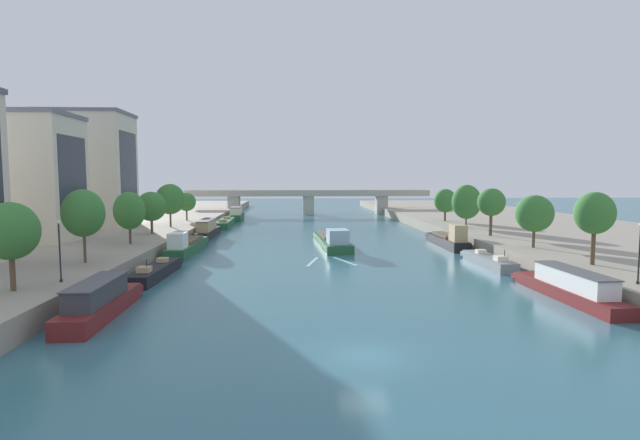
{
  "coord_description": "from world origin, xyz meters",
  "views": [
    {
      "loc": [
        -3.62,
        -24.22,
        9.2
      ],
      "look_at": [
        0.0,
        43.36,
        3.37
      ],
      "focal_mm": 27.18,
      "sensor_mm": 36.0,
      "label": 1
    }
  ],
  "objects_px": {
    "moored_boat_left_downstream": "(187,246)",
    "moored_boat_right_midway": "(488,260)",
    "tree_right_distant": "(491,202)",
    "bridge_far": "(308,199)",
    "tree_left_nearest": "(10,231)",
    "moored_boat_left_midway": "(237,214)",
    "moored_boat_left_lone": "(156,271)",
    "lamppost_left_bank": "(60,248)",
    "tree_right_nearest": "(467,202)",
    "tree_left_past_mid": "(151,206)",
    "moored_boat_left_near": "(100,301)",
    "moored_boat_right_second": "(448,240)",
    "tree_right_second": "(534,214)",
    "tree_left_third": "(83,213)",
    "tree_right_past_mid": "(445,201)",
    "moored_boat_left_gap_after": "(225,223)",
    "tree_left_second": "(170,199)",
    "tree_right_third": "(595,213)",
    "moored_boat_right_far": "(569,287)",
    "tree_left_distant": "(129,211)",
    "tree_left_far": "(186,202)",
    "moored_boat_left_upstream": "(207,230)",
    "lamppost_right_bank": "(640,251)"
  },
  "relations": [
    {
      "from": "moored_boat_left_downstream",
      "to": "moored_boat_right_midway",
      "type": "relative_size",
      "value": 1.37
    },
    {
      "from": "tree_right_distant",
      "to": "bridge_far",
      "type": "relative_size",
      "value": 0.1
    },
    {
      "from": "tree_left_nearest",
      "to": "bridge_far",
      "type": "relative_size",
      "value": 0.1
    },
    {
      "from": "moored_boat_left_midway",
      "to": "moored_boat_left_lone",
      "type": "bearing_deg",
      "value": -90.06
    },
    {
      "from": "moored_boat_left_downstream",
      "to": "lamppost_left_bank",
      "type": "xyz_separation_m",
      "value": [
        -3.79,
        -23.96,
        3.22
      ]
    },
    {
      "from": "moored_boat_left_lone",
      "to": "tree_right_nearest",
      "type": "xyz_separation_m",
      "value": [
        39.22,
        27.31,
        5.03
      ]
    },
    {
      "from": "moored_boat_right_midway",
      "to": "tree_left_nearest",
      "type": "distance_m",
      "value": 43.0
    },
    {
      "from": "lamppost_left_bank",
      "to": "tree_left_past_mid",
      "type": "bearing_deg",
      "value": 94.43
    },
    {
      "from": "moored_boat_left_near",
      "to": "tree_right_nearest",
      "type": "height_order",
      "value": "tree_right_nearest"
    },
    {
      "from": "tree_left_past_mid",
      "to": "moored_boat_right_second",
      "type": "bearing_deg",
      "value": -4.46
    },
    {
      "from": "moored_boat_left_lone",
      "to": "tree_left_nearest",
      "type": "height_order",
      "value": "tree_left_nearest"
    },
    {
      "from": "tree_right_second",
      "to": "tree_left_third",
      "type": "bearing_deg",
      "value": -170.98
    },
    {
      "from": "tree_right_past_mid",
      "to": "moored_boat_left_gap_after",
      "type": "bearing_deg",
      "value": 166.79
    },
    {
      "from": "moored_boat_left_lone",
      "to": "tree_right_past_mid",
      "type": "height_order",
      "value": "tree_right_past_mid"
    },
    {
      "from": "tree_left_nearest",
      "to": "tree_left_past_mid",
      "type": "bearing_deg",
      "value": 90.87
    },
    {
      "from": "tree_left_second",
      "to": "tree_left_past_mid",
      "type": "bearing_deg",
      "value": -90.47
    },
    {
      "from": "moored_boat_left_midway",
      "to": "bridge_far",
      "type": "bearing_deg",
      "value": 42.69
    },
    {
      "from": "moored_boat_right_second",
      "to": "tree_right_past_mid",
      "type": "relative_size",
      "value": 2.33
    },
    {
      "from": "tree_right_third",
      "to": "moored_boat_left_near",
      "type": "bearing_deg",
      "value": -168.11
    },
    {
      "from": "moored_boat_left_gap_after",
      "to": "moored_boat_right_far",
      "type": "relative_size",
      "value": 1.13
    },
    {
      "from": "moored_boat_left_gap_after",
      "to": "tree_left_past_mid",
      "type": "bearing_deg",
      "value": -102.81
    },
    {
      "from": "tree_left_second",
      "to": "tree_right_nearest",
      "type": "distance_m",
      "value": 45.79
    },
    {
      "from": "moored_boat_right_second",
      "to": "moored_boat_right_far",
      "type": "bearing_deg",
      "value": -89.66
    },
    {
      "from": "tree_left_distant",
      "to": "tree_right_nearest",
      "type": "bearing_deg",
      "value": 20.01
    },
    {
      "from": "tree_right_third",
      "to": "tree_right_past_mid",
      "type": "height_order",
      "value": "tree_right_third"
    },
    {
      "from": "moored_boat_left_midway",
      "to": "tree_left_past_mid",
      "type": "relative_size",
      "value": 2.3
    },
    {
      "from": "tree_left_third",
      "to": "tree_left_far",
      "type": "distance_m",
      "value": 43.92
    },
    {
      "from": "tree_right_third",
      "to": "tree_right_past_mid",
      "type": "xyz_separation_m",
      "value": [
        0.64,
        43.57,
        -0.9
      ]
    },
    {
      "from": "tree_left_second",
      "to": "moored_boat_right_second",
      "type": "bearing_deg",
      "value": -17.79
    },
    {
      "from": "bridge_far",
      "to": "moored_boat_left_upstream",
      "type": "bearing_deg",
      "value": -110.03
    },
    {
      "from": "tree_right_third",
      "to": "tree_right_nearest",
      "type": "relative_size",
      "value": 0.97
    },
    {
      "from": "moored_boat_right_second",
      "to": "tree_left_third",
      "type": "distance_m",
      "value": 44.34
    },
    {
      "from": "moored_boat_right_second",
      "to": "lamppost_left_bank",
      "type": "bearing_deg",
      "value": -143.48
    },
    {
      "from": "moored_boat_left_near",
      "to": "tree_right_distant",
      "type": "relative_size",
      "value": 1.81
    },
    {
      "from": "moored_boat_left_lone",
      "to": "moored_boat_left_gap_after",
      "type": "height_order",
      "value": "moored_boat_left_gap_after"
    },
    {
      "from": "moored_boat_left_lone",
      "to": "moored_boat_left_midway",
      "type": "bearing_deg",
      "value": 89.94
    },
    {
      "from": "tree_right_distant",
      "to": "lamppost_right_bank",
      "type": "distance_m",
      "value": 29.38
    },
    {
      "from": "moored_boat_left_downstream",
      "to": "tree_left_third",
      "type": "height_order",
      "value": "tree_left_third"
    },
    {
      "from": "moored_boat_right_midway",
      "to": "tree_left_third",
      "type": "xyz_separation_m",
      "value": [
        -39.2,
        -5.66,
        5.57
      ]
    },
    {
      "from": "moored_boat_left_lone",
      "to": "tree_left_distant",
      "type": "height_order",
      "value": "tree_left_distant"
    },
    {
      "from": "moored_boat_left_near",
      "to": "moored_boat_left_upstream",
      "type": "bearing_deg",
      "value": 90.93
    },
    {
      "from": "moored_boat_right_midway",
      "to": "tree_left_far",
      "type": "relative_size",
      "value": 2.12
    },
    {
      "from": "moored_boat_right_midway",
      "to": "tree_right_third",
      "type": "height_order",
      "value": "tree_right_third"
    },
    {
      "from": "lamppost_left_bank",
      "to": "bridge_far",
      "type": "relative_size",
      "value": 0.07
    },
    {
      "from": "moored_boat_left_near",
      "to": "tree_right_nearest",
      "type": "bearing_deg",
      "value": 45.72
    },
    {
      "from": "moored_boat_left_near",
      "to": "moored_boat_left_upstream",
      "type": "height_order",
      "value": "moored_boat_left_upstream"
    },
    {
      "from": "moored_boat_left_downstream",
      "to": "lamppost_left_bank",
      "type": "bearing_deg",
      "value": -98.98
    },
    {
      "from": "tree_left_third",
      "to": "tree_right_third",
      "type": "bearing_deg",
      "value": -4.39
    },
    {
      "from": "moored_boat_left_downstream",
      "to": "moored_boat_right_far",
      "type": "distance_m",
      "value": 41.95
    },
    {
      "from": "moored_boat_left_gap_after",
      "to": "tree_left_second",
      "type": "height_order",
      "value": "tree_left_second"
    }
  ]
}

